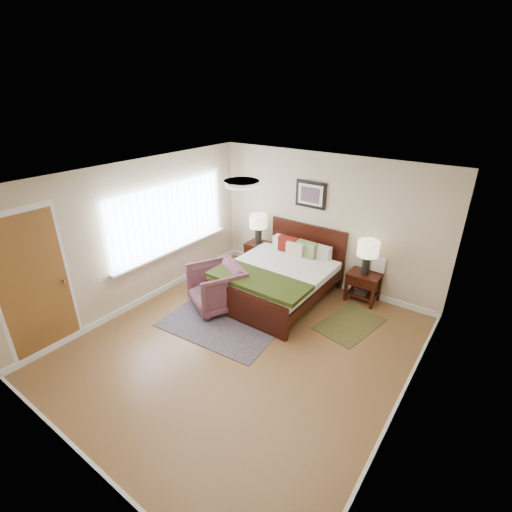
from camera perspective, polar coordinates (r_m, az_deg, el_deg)
name	(u,v)px	position (r m, az deg, el deg)	size (l,w,h in m)	color
floor	(244,345)	(5.74, -1.82, -13.55)	(5.00, 5.00, 0.00)	brown
back_wall	(325,222)	(7.04, 10.59, 5.22)	(4.50, 0.04, 2.50)	#C3B18D
front_wall	(67,378)	(3.76, -27.07, -16.39)	(4.50, 0.04, 2.50)	#C3B18D
left_wall	(138,236)	(6.57, -17.75, 3.00)	(0.04, 5.00, 2.50)	#C3B18D
right_wall	(414,329)	(4.26, 23.11, -10.34)	(0.04, 5.00, 2.50)	#C3B18D
ceiling	(242,181)	(4.62, -2.24, 11.52)	(4.50, 5.00, 0.02)	white
window	(170,218)	(6.89, -13.03, 5.69)	(0.11, 2.72, 1.32)	silver
door	(35,287)	(5.88, -30.90, -4.09)	(0.06, 1.00, 2.18)	silver
ceil_fixture	(242,183)	(4.63, -2.24, 11.10)	(0.44, 0.44, 0.08)	white
bed	(280,272)	(6.64, 3.71, -2.53)	(1.72, 2.08, 1.12)	black
wall_art	(311,195)	(7.01, 8.41, 9.33)	(0.62, 0.05, 0.50)	black
nightstand_left	(258,249)	(7.77, 0.27, 1.15)	(0.47, 0.42, 0.56)	black
nightstand_right	(363,284)	(6.88, 16.16, -4.17)	(0.55, 0.41, 0.55)	black
lamp_left	(258,223)	(7.58, 0.37, 5.05)	(0.37, 0.37, 0.61)	black
lamp_right	(368,251)	(6.62, 16.85, 0.75)	(0.37, 0.37, 0.61)	black
armchair	(217,287)	(6.45, -6.08, -4.82)	(0.83, 0.86, 0.78)	brown
rug_persian	(244,304)	(6.66, -1.82, -7.44)	(1.86, 2.63, 0.01)	#0E1E46
rug_navy	(350,324)	(6.36, 14.19, -10.07)	(0.74, 1.11, 0.01)	black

